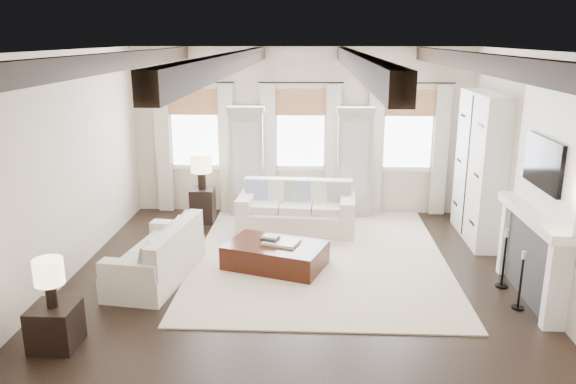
{
  "coord_description": "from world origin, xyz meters",
  "views": [
    {
      "loc": [
        0.24,
        -6.99,
        3.38
      ],
      "look_at": [
        -0.12,
        1.02,
        1.15
      ],
      "focal_mm": 35.0,
      "sensor_mm": 36.0,
      "label": 1
    }
  ],
  "objects_px": {
    "sofa_back": "(297,211)",
    "side_table_back": "(203,205)",
    "sofa_left": "(160,257)",
    "ottoman": "(275,256)",
    "side_table_front": "(55,326)"
  },
  "relations": [
    {
      "from": "sofa_left",
      "to": "ottoman",
      "type": "distance_m",
      "value": 1.7
    },
    {
      "from": "sofa_left",
      "to": "side_table_front",
      "type": "bearing_deg",
      "value": -110.22
    },
    {
      "from": "sofa_back",
      "to": "side_table_back",
      "type": "bearing_deg",
      "value": 167.22
    },
    {
      "from": "ottoman",
      "to": "side_table_back",
      "type": "height_order",
      "value": "side_table_back"
    },
    {
      "from": "sofa_back",
      "to": "side_table_front",
      "type": "relative_size",
      "value": 4.28
    },
    {
      "from": "side_table_back",
      "to": "sofa_left",
      "type": "bearing_deg",
      "value": -92.72
    },
    {
      "from": "sofa_back",
      "to": "side_table_back",
      "type": "height_order",
      "value": "sofa_back"
    },
    {
      "from": "sofa_back",
      "to": "ottoman",
      "type": "xyz_separation_m",
      "value": [
        -0.27,
        -1.71,
        -0.17
      ]
    },
    {
      "from": "sofa_back",
      "to": "side_table_back",
      "type": "relative_size",
      "value": 3.31
    },
    {
      "from": "sofa_left",
      "to": "side_table_back",
      "type": "relative_size",
      "value": 3.05
    },
    {
      "from": "side_table_front",
      "to": "sofa_left",
      "type": "bearing_deg",
      "value": 69.78
    },
    {
      "from": "sofa_left",
      "to": "side_table_front",
      "type": "height_order",
      "value": "sofa_left"
    },
    {
      "from": "side_table_back",
      "to": "side_table_front",
      "type": "bearing_deg",
      "value": -100.3
    },
    {
      "from": "ottoman",
      "to": "side_table_back",
      "type": "relative_size",
      "value": 2.24
    },
    {
      "from": "ottoman",
      "to": "side_table_back",
      "type": "distance_m",
      "value": 2.6
    }
  ]
}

